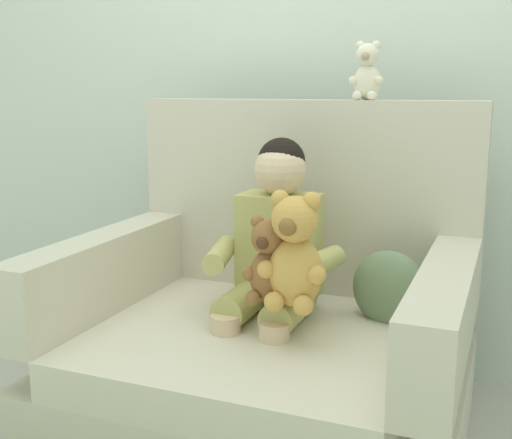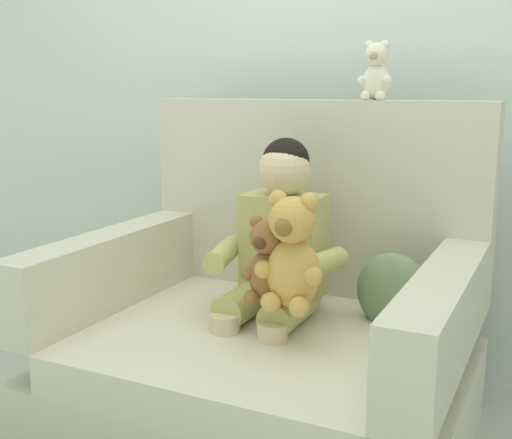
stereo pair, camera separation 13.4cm
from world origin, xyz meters
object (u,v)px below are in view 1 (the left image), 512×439
Objects in this scene: plush_brown at (268,263)px; plush_honey at (295,254)px; armchair at (269,340)px; throw_pillow at (390,290)px; plush_cream_on_backrest at (367,73)px; seated_child at (272,253)px.

plush_honey reaches higher than plush_brown.
armchair reaches higher than throw_pillow.
armchair is 6.27× the size of plush_cream_on_backrest.
seated_child is 3.13× the size of plush_brown.
seated_child is at bearing 108.45° from plush_honey.
armchair is 0.29m from seated_child.
plush_brown is 0.10m from plush_honey.
seated_child is at bearing 124.16° from plush_brown.
plush_brown is (0.05, -0.18, 0.02)m from seated_child.
plush_cream_on_backrest is at bearing 90.12° from plush_brown.
plush_cream_on_backrest reaches higher than armchair.
plush_cream_on_backrest reaches higher than plush_honey.
plush_cream_on_backrest reaches higher than throw_pillow.
plush_honey is (0.14, -0.17, 0.35)m from armchair.
plush_cream_on_backrest is (0.21, 0.37, 0.86)m from armchair.
armchair is at bearing 112.37° from plush_honey.
plush_honey is at bearing -50.25° from armchair.
plush_cream_on_backrest is at bearing 64.83° from plush_honey.
plush_cream_on_backrest is (0.16, 0.52, 0.56)m from plush_brown.
armchair is at bearing -160.62° from throw_pillow.
seated_child is at bearing 92.16° from armchair.
plush_honey is at bearing -53.61° from seated_child.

